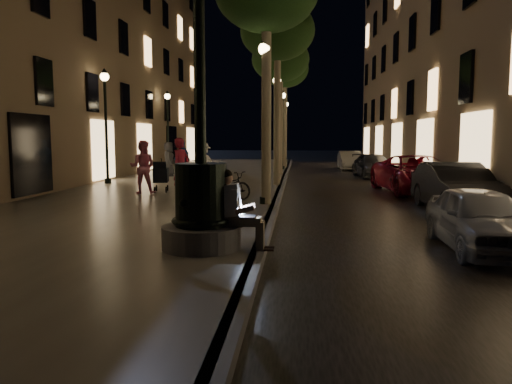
# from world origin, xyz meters

# --- Properties ---
(ground) EXTENTS (120.00, 120.00, 0.00)m
(ground) POSITION_xyz_m (0.00, 15.00, 0.00)
(ground) COLOR black
(ground) RESTS_ON ground
(cobble_lane) EXTENTS (6.00, 45.00, 0.02)m
(cobble_lane) POSITION_xyz_m (3.00, 15.00, 0.01)
(cobble_lane) COLOR black
(cobble_lane) RESTS_ON ground
(promenade) EXTENTS (8.00, 45.00, 0.20)m
(promenade) POSITION_xyz_m (-4.00, 15.00, 0.10)
(promenade) COLOR #645E58
(promenade) RESTS_ON ground
(curb_strip) EXTENTS (0.25, 45.00, 0.20)m
(curb_strip) POSITION_xyz_m (0.00, 15.00, 0.10)
(curb_strip) COLOR #59595B
(curb_strip) RESTS_ON ground
(building_right) EXTENTS (8.00, 36.00, 15.00)m
(building_right) POSITION_xyz_m (10.00, 18.00, 7.50)
(building_right) COLOR #7E6D4F
(building_right) RESTS_ON ground
(building_left) EXTENTS (8.00, 36.00, 15.00)m
(building_left) POSITION_xyz_m (-12.00, 18.00, 7.50)
(building_left) COLOR #7E6D4F
(building_left) RESTS_ON ground
(fountain_lamppost) EXTENTS (1.40, 1.40, 5.21)m
(fountain_lamppost) POSITION_xyz_m (-1.00, 2.00, 1.21)
(fountain_lamppost) COLOR #59595B
(fountain_lamppost) RESTS_ON promenade
(seated_man_laptop) EXTENTS (1.03, 0.35, 1.40)m
(seated_man_laptop) POSITION_xyz_m (-0.39, 2.00, 0.93)
(seated_man_laptop) COLOR gray
(seated_man_laptop) RESTS_ON promenade
(tree_second) EXTENTS (3.00, 3.00, 7.40)m
(tree_second) POSITION_xyz_m (-0.20, 14.00, 6.33)
(tree_second) COLOR #6B604C
(tree_second) RESTS_ON promenade
(tree_third) EXTENTS (3.00, 3.00, 7.20)m
(tree_third) POSITION_xyz_m (-0.30, 20.00, 6.14)
(tree_third) COLOR #6B604C
(tree_third) RESTS_ON promenade
(tree_far) EXTENTS (3.00, 3.00, 7.50)m
(tree_far) POSITION_xyz_m (-0.22, 26.00, 6.43)
(tree_far) COLOR #6B604C
(tree_far) RESTS_ON promenade
(lamp_curb_a) EXTENTS (0.36, 0.36, 4.81)m
(lamp_curb_a) POSITION_xyz_m (-0.30, 8.00, 3.24)
(lamp_curb_a) COLOR black
(lamp_curb_a) RESTS_ON promenade
(lamp_curb_b) EXTENTS (0.36, 0.36, 4.81)m
(lamp_curb_b) POSITION_xyz_m (-0.30, 16.00, 3.24)
(lamp_curb_b) COLOR black
(lamp_curb_b) RESTS_ON promenade
(lamp_curb_c) EXTENTS (0.36, 0.36, 4.81)m
(lamp_curb_c) POSITION_xyz_m (-0.30, 24.00, 3.24)
(lamp_curb_c) COLOR black
(lamp_curb_c) RESTS_ON promenade
(lamp_curb_d) EXTENTS (0.36, 0.36, 4.81)m
(lamp_curb_d) POSITION_xyz_m (-0.30, 32.00, 3.24)
(lamp_curb_d) COLOR black
(lamp_curb_d) RESTS_ON promenade
(lamp_left_b) EXTENTS (0.36, 0.36, 4.81)m
(lamp_left_b) POSITION_xyz_m (-7.40, 14.00, 3.24)
(lamp_left_b) COLOR black
(lamp_left_b) RESTS_ON promenade
(lamp_left_c) EXTENTS (0.36, 0.36, 4.81)m
(lamp_left_c) POSITION_xyz_m (-7.40, 24.00, 3.24)
(lamp_left_c) COLOR black
(lamp_left_c) RESTS_ON promenade
(stroller) EXTENTS (0.64, 1.20, 1.21)m
(stroller) POSITION_xyz_m (-4.20, 10.84, 0.80)
(stroller) COLOR black
(stroller) RESTS_ON promenade
(car_front) EXTENTS (1.52, 3.62, 1.22)m
(car_front) POSITION_xyz_m (4.14, 3.13, 0.61)
(car_front) COLOR #93949A
(car_front) RESTS_ON ground
(car_second) EXTENTS (1.66, 4.39, 1.43)m
(car_second) POSITION_xyz_m (5.20, 8.13, 0.71)
(car_second) COLOR black
(car_second) RESTS_ON ground
(car_third) EXTENTS (2.94, 5.51, 1.47)m
(car_third) POSITION_xyz_m (5.20, 13.00, 0.74)
(car_third) COLOR maroon
(car_third) RESTS_ON ground
(car_rear) EXTENTS (2.10, 4.39, 1.23)m
(car_rear) POSITION_xyz_m (4.68, 20.56, 0.62)
(car_rear) COLOR #313237
(car_rear) RESTS_ON ground
(car_fifth) EXTENTS (1.38, 3.80, 1.25)m
(car_fifth) POSITION_xyz_m (4.00, 26.19, 0.62)
(car_fifth) COLOR gray
(car_fifth) RESTS_ON ground
(pedestrian_red) EXTENTS (0.74, 0.84, 1.93)m
(pedestrian_red) POSITION_xyz_m (-3.22, 9.85, 1.16)
(pedestrian_red) COLOR #A8213A
(pedestrian_red) RESTS_ON promenade
(pedestrian_pink) EXTENTS (0.96, 0.79, 1.84)m
(pedestrian_pink) POSITION_xyz_m (-4.70, 10.36, 1.12)
(pedestrian_pink) COLOR pink
(pedestrian_pink) RESTS_ON promenade
(pedestrian_white) EXTENTS (1.28, 1.23, 1.75)m
(pedestrian_white) POSITION_xyz_m (-3.19, 13.52, 1.07)
(pedestrian_white) COLOR white
(pedestrian_white) RESTS_ON promenade
(pedestrian_blue) EXTENTS (1.12, 1.03, 1.84)m
(pedestrian_blue) POSITION_xyz_m (-4.63, 15.93, 1.12)
(pedestrian_blue) COLOR #244B84
(pedestrian_blue) RESTS_ON promenade
(pedestrian_dark) EXTENTS (0.79, 0.97, 1.71)m
(pedestrian_dark) POSITION_xyz_m (-5.80, 17.99, 1.06)
(pedestrian_dark) COLOR #38373D
(pedestrian_dark) RESTS_ON promenade
(bicycle) EXTENTS (1.76, 1.30, 0.88)m
(bicycle) POSITION_xyz_m (-1.53, 9.05, 0.64)
(bicycle) COLOR black
(bicycle) RESTS_ON promenade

